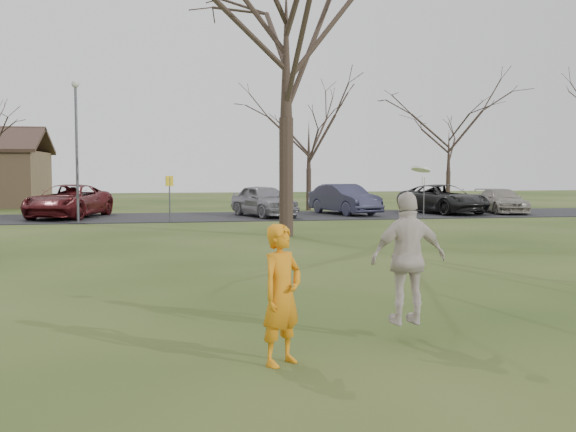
% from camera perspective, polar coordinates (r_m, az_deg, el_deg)
% --- Properties ---
extents(ground, '(120.00, 120.00, 0.00)m').
position_cam_1_polar(ground, '(9.35, 4.61, -10.91)').
color(ground, '#1E380F').
rests_on(ground, ground).
extents(parking_strip, '(62.00, 6.50, 0.04)m').
position_cam_1_polar(parking_strip, '(33.89, -6.57, -0.06)').
color(parking_strip, black).
rests_on(parking_strip, ground).
extents(player_defender, '(0.75, 0.72, 1.73)m').
position_cam_1_polar(player_defender, '(8.36, -0.52, -6.61)').
color(player_defender, orange).
rests_on(player_defender, ground).
extents(car_2, '(4.15, 6.26, 1.60)m').
position_cam_1_polar(car_2, '(34.44, -17.95, 1.20)').
color(car_2, '#561417').
rests_on(car_2, parking_strip).
extents(car_4, '(3.23, 4.98, 1.58)m').
position_cam_1_polar(car_4, '(33.59, -2.03, 1.31)').
color(car_4, gray).
rests_on(car_4, parking_strip).
extents(car_5, '(3.03, 5.03, 1.57)m').
position_cam_1_polar(car_5, '(35.31, 4.77, 1.42)').
color(car_5, '#32324B').
rests_on(car_5, parking_strip).
extents(car_6, '(3.89, 5.95, 1.52)m').
position_cam_1_polar(car_6, '(36.89, 12.89, 1.41)').
color(car_6, black).
rests_on(car_6, parking_strip).
extents(car_7, '(2.34, 4.61, 1.28)m').
position_cam_1_polar(car_7, '(38.08, 17.49, 1.22)').
color(car_7, gray).
rests_on(car_7, parking_strip).
extents(catching_play, '(1.10, 0.50, 2.22)m').
position_cam_1_polar(catching_play, '(9.59, 10.07, -3.50)').
color(catching_play, beige).
rests_on(catching_play, ground).
extents(lamp_post, '(0.34, 0.34, 6.27)m').
position_cam_1_polar(lamp_post, '(31.47, -17.33, 6.67)').
color(lamp_post, '#47474C').
rests_on(lamp_post, ground).
extents(sign_yellow, '(0.35, 0.35, 2.08)m').
position_cam_1_polar(sign_yellow, '(30.74, -9.91, 2.16)').
color(sign_yellow, '#47474C').
rests_on(sign_yellow, ground).
extents(sign_white, '(0.35, 0.35, 2.08)m').
position_cam_1_polar(sign_white, '(33.14, 11.33, 2.27)').
color(sign_white, '#47474C').
rests_on(sign_white, ground).
extents(big_tree, '(9.00, 9.00, 14.00)m').
position_cam_1_polar(big_tree, '(24.55, -0.15, 14.79)').
color(big_tree, '#352821').
rests_on(big_tree, ground).
extents(small_tree_row, '(55.00, 5.90, 8.50)m').
position_cam_1_polar(small_tree_row, '(39.39, -0.73, 6.17)').
color(small_tree_row, '#352821').
rests_on(small_tree_row, ground).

